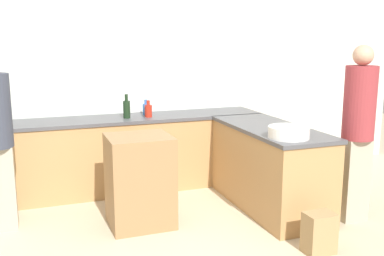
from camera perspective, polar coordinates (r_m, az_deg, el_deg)
The scene contains 11 objects.
ground_plane at distance 4.12m, azimuth -0.25°, elevation -15.14°, with size 14.00×14.00×0.00m, color beige.
wall_back at distance 5.75m, azimuth -7.49°, elevation 6.39°, with size 8.00×0.06×2.70m.
counter_back at distance 5.58m, azimuth -6.50°, elevation -3.08°, with size 3.02×0.63×0.91m.
counter_peninsula at distance 4.99m, azimuth 9.76°, elevation -4.91°, with size 0.69×1.66×0.91m.
island_table at distance 4.49m, azimuth -6.65°, elevation -6.67°, with size 0.61×0.56×0.91m.
mixing_bowl at distance 4.35m, azimuth 12.18°, elevation -0.53°, with size 0.39×0.39×0.11m.
wine_bottle_dark at distance 5.36m, azimuth -8.30°, elevation 2.44°, with size 0.08×0.08×0.29m.
water_bottle_blue at distance 5.58m, azimuth -5.87°, elevation 2.45°, with size 0.08×0.08×0.19m.
hot_sauce_bottle at distance 5.41m, azimuth -5.57°, elevation 2.23°, with size 0.09×0.09×0.20m.
person_at_peninsula at distance 4.74m, azimuth 20.33°, elevation 0.14°, with size 0.31×0.31×1.78m.
paper_bag at distance 4.14m, azimuth 15.85°, elevation -12.70°, with size 0.26×0.19×0.36m.
Camera 1 is at (-1.25, -3.47, 1.83)m, focal length 42.00 mm.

